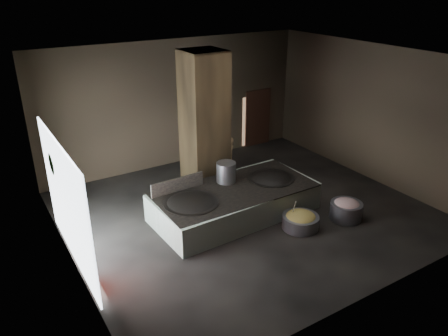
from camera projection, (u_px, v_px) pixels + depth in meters
floor at (246, 213)px, 13.03m from camera, size 10.00×9.00×0.10m
ceiling at (249, 57)px, 11.16m from camera, size 10.00×9.00×0.10m
back_wall at (175, 103)px, 15.63m from camera, size 10.00×0.10×4.50m
front_wall at (379, 210)px, 8.56m from camera, size 10.00×0.10×4.50m
left_wall at (60, 183)px, 9.67m from camera, size 0.10×9.00×4.50m
right_wall at (372, 113)px, 14.53m from camera, size 0.10×9.00×4.50m
pillar at (204, 124)px, 13.43m from camera, size 1.20×1.20×4.50m
hearth_platform at (235, 202)px, 12.72m from camera, size 4.80×2.43×0.82m
platform_cap at (235, 189)px, 12.55m from camera, size 4.61×2.21×0.03m
wok_left at (191, 205)px, 11.84m from camera, size 1.49×1.49×0.41m
wok_left_rim at (191, 203)px, 11.81m from camera, size 1.52×1.52×0.05m
wok_right at (271, 180)px, 13.27m from camera, size 1.38×1.38×0.39m
wok_right_rim at (271, 178)px, 13.24m from camera, size 1.41×1.41×0.05m
stock_pot at (226, 172)px, 12.88m from camera, size 0.57×0.57×0.61m
splash_guard at (178, 185)px, 12.35m from camera, size 1.64×0.12×0.41m
cook at (228, 159)px, 14.72m from camera, size 0.66×0.54×1.56m
veg_basin at (300, 222)px, 12.11m from camera, size 1.06×1.06×0.37m
veg_fill at (301, 217)px, 12.05m from camera, size 0.83×0.83×0.26m
ladle at (294, 210)px, 12.01m from camera, size 0.21×0.37×0.72m
meat_basin at (346, 211)px, 12.56m from camera, size 0.93×0.93×0.50m
meat_fill at (347, 205)px, 12.48m from camera, size 0.76×0.76×0.29m
doorway_near at (206, 129)px, 16.60m from camera, size 1.18×0.08×2.38m
doorway_near_glow at (207, 129)px, 16.69m from camera, size 0.79×0.04×1.88m
doorway_far at (258, 119)px, 17.75m from camera, size 1.18×0.08×2.38m
doorway_far_glow at (251, 121)px, 17.67m from camera, size 0.85×0.04×2.01m
left_opening at (67, 204)px, 10.14m from camera, size 0.04×4.20×3.10m
pavilion_sliver at (90, 258)px, 9.47m from camera, size 0.05×0.90×1.70m
tree_silhouette at (56, 163)px, 10.80m from camera, size 0.28×1.10×1.10m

